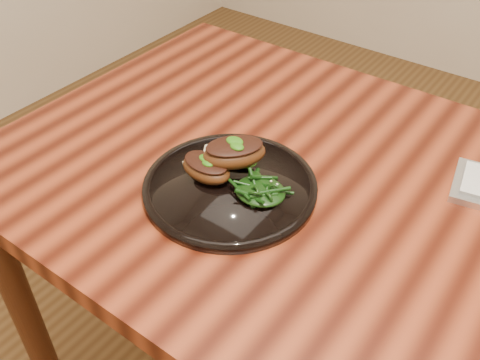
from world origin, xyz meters
name	(u,v)px	position (x,y,z in m)	size (l,w,h in m)	color
desk	(429,271)	(0.00, 0.00, 0.67)	(1.60, 0.80, 0.75)	#360F06
plate	(230,187)	(-0.32, -0.11, 0.76)	(0.29, 0.29, 0.02)	black
lamb_chop_front	(206,167)	(-0.37, -0.12, 0.79)	(0.10, 0.07, 0.04)	#4A240E
lamb_chop_back	(234,152)	(-0.34, -0.08, 0.81)	(0.12, 0.13, 0.05)	#4A240E
herb_smear	(235,156)	(-0.36, -0.05, 0.77)	(0.09, 0.06, 0.01)	#174D08
greens_heap	(260,188)	(-0.27, -0.10, 0.78)	(0.09, 0.08, 0.03)	black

